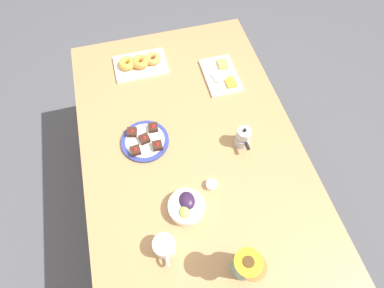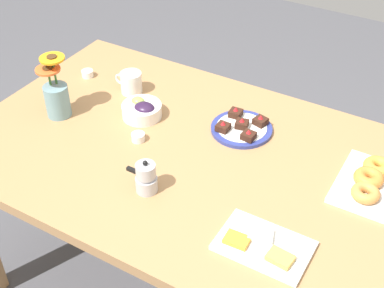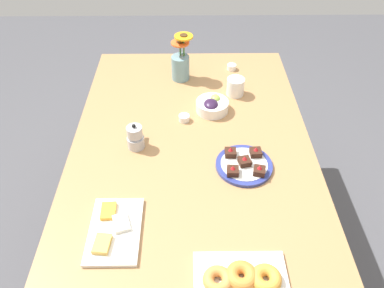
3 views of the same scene
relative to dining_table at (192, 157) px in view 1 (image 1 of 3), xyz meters
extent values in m
plane|color=#4C4C51|center=(0.00, 0.00, -0.65)|extent=(6.00, 6.00, 0.00)
cube|color=#A87A4C|center=(0.00, 0.00, 0.07)|extent=(1.60, 1.00, 0.04)
cube|color=#A87A4C|center=(-0.72, -0.42, -0.30)|extent=(0.07, 0.07, 0.70)
cube|color=#A87A4C|center=(-0.72, 0.42, -0.30)|extent=(0.07, 0.07, 0.70)
cylinder|color=white|center=(0.40, -0.21, 0.13)|extent=(0.08, 0.08, 0.09)
cylinder|color=brown|center=(0.40, -0.21, 0.17)|extent=(0.07, 0.07, 0.00)
torus|color=white|center=(0.46, -0.21, 0.13)|extent=(0.05, 0.01, 0.05)
cylinder|color=white|center=(0.27, -0.10, 0.11)|extent=(0.15, 0.15, 0.05)
ellipsoid|color=#2D1938|center=(0.25, -0.09, 0.13)|extent=(0.08, 0.07, 0.04)
ellipsoid|color=#9EC14C|center=(0.30, -0.11, 0.13)|extent=(0.05, 0.04, 0.04)
cube|color=white|center=(-0.38, 0.26, 0.09)|extent=(0.26, 0.17, 0.01)
cube|color=#EFB74C|center=(-0.44, 0.29, 0.11)|extent=(0.07, 0.06, 0.02)
cube|color=white|center=(-0.36, 0.24, 0.11)|extent=(0.08, 0.07, 0.01)
cube|color=orange|center=(-0.31, 0.29, 0.11)|extent=(0.07, 0.05, 0.01)
cube|color=white|center=(-0.57, -0.14, 0.09)|extent=(0.19, 0.28, 0.01)
torus|color=gold|center=(-0.57, -0.21, 0.12)|extent=(0.12, 0.12, 0.04)
torus|color=orange|center=(-0.56, -0.14, 0.12)|extent=(0.11, 0.11, 0.04)
torus|color=#D28741|center=(-0.57, -0.07, 0.12)|extent=(0.10, 0.10, 0.03)
cylinder|color=white|center=(0.20, 0.03, 0.10)|extent=(0.05, 0.05, 0.03)
cylinder|color=#C68923|center=(0.20, 0.03, 0.11)|extent=(0.04, 0.04, 0.01)
cylinder|color=navy|center=(-0.09, -0.20, 0.09)|extent=(0.22, 0.22, 0.01)
cylinder|color=white|center=(-0.09, -0.20, 0.09)|extent=(0.18, 0.18, 0.01)
cube|color=#381E14|center=(-0.14, -0.15, 0.11)|extent=(0.05, 0.05, 0.02)
cone|color=red|center=(-0.14, -0.15, 0.13)|extent=(0.02, 0.02, 0.01)
cube|color=#381E14|center=(-0.04, -0.15, 0.11)|extent=(0.04, 0.04, 0.02)
cone|color=red|center=(-0.04, -0.15, 0.13)|extent=(0.02, 0.02, 0.01)
cube|color=#381E14|center=(-0.14, -0.25, 0.11)|extent=(0.05, 0.05, 0.02)
cone|color=red|center=(-0.14, -0.25, 0.13)|extent=(0.02, 0.02, 0.01)
cube|color=#381E14|center=(-0.04, -0.25, 0.11)|extent=(0.05, 0.05, 0.02)
cone|color=red|center=(-0.04, -0.25, 0.13)|extent=(0.02, 0.02, 0.01)
cube|color=#381E14|center=(-0.09, -0.20, 0.11)|extent=(0.05, 0.05, 0.02)
cone|color=red|center=(-0.09, -0.20, 0.13)|extent=(0.02, 0.02, 0.01)
cylinder|color=#6B939E|center=(0.54, 0.05, 0.15)|extent=(0.09, 0.09, 0.12)
cylinder|color=#3D702D|center=(0.55, 0.03, 0.26)|extent=(0.01, 0.01, 0.10)
cylinder|color=orange|center=(0.55, 0.03, 0.31)|extent=(0.09, 0.09, 0.01)
cylinder|color=#472D14|center=(0.55, 0.03, 0.32)|extent=(0.04, 0.04, 0.01)
cylinder|color=#3D702D|center=(0.56, 0.05, 0.24)|extent=(0.01, 0.01, 0.06)
cylinder|color=orange|center=(0.56, 0.05, 0.27)|extent=(0.09, 0.09, 0.01)
cylinder|color=#472D14|center=(0.56, 0.05, 0.28)|extent=(0.04, 0.04, 0.01)
cylinder|color=#B7B7BC|center=(0.03, 0.23, 0.11)|extent=(0.07, 0.07, 0.05)
cylinder|color=#B7B7BC|center=(0.03, 0.23, 0.14)|extent=(0.05, 0.05, 0.01)
cylinder|color=#B7B7BC|center=(0.03, 0.23, 0.17)|extent=(0.06, 0.06, 0.04)
sphere|color=black|center=(0.03, 0.23, 0.20)|extent=(0.02, 0.02, 0.02)
cube|color=black|center=(0.08, 0.23, 0.15)|extent=(0.04, 0.01, 0.01)
camera|label=1|loc=(0.64, -0.17, 1.29)|focal=28.00mm
camera|label=2|loc=(-0.71, 1.22, 1.24)|focal=50.00mm
camera|label=3|loc=(-1.10, 0.01, 1.14)|focal=35.00mm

